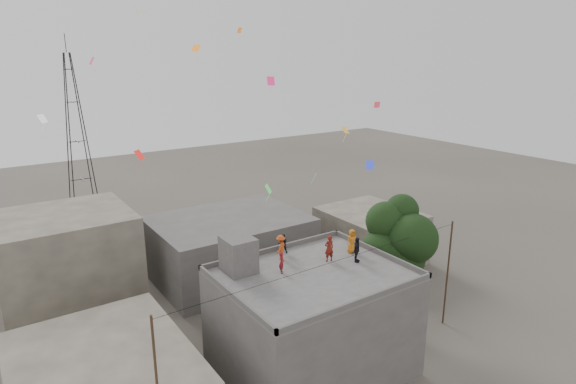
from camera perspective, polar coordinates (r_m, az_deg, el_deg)
name	(u,v)px	position (r m, az deg, el deg)	size (l,w,h in m)	color
ground	(311,369)	(30.01, 2.80, -20.25)	(140.00, 140.00, 0.00)	#443F37
main_building	(312,323)	(28.31, 2.89, -15.26)	(10.00, 8.00, 6.10)	#4C4947
parapet	(313,272)	(26.80, 2.98, -9.40)	(10.00, 8.00, 0.30)	#4C4947
stair_head_box	(239,255)	(26.88, -5.89, -7.40)	(1.60, 1.80, 2.00)	#4C4947
neighbor_north	(229,246)	(40.20, -6.95, -6.43)	(12.00, 9.00, 5.00)	#4C4947
neighbor_northwest	(67,261)	(38.29, -24.73, -7.40)	(9.00, 8.00, 7.00)	#554E43
neighbor_east	(370,235)	(43.82, 9.68, -5.04)	(7.00, 8.00, 4.40)	#554E43
tree	(399,242)	(31.88, 13.00, -5.85)	(4.90, 4.60, 9.10)	black
utility_line	(333,318)	(27.35, 5.40, -14.64)	(20.12, 0.62, 7.40)	black
transmission_tower	(76,133)	(60.82, -23.81, 6.41)	(2.97, 2.97, 20.01)	black
person_red_adult	(329,248)	(28.19, 4.90, -6.68)	(0.58, 0.38, 1.59)	maroon
person_orange_child	(352,241)	(29.54, 7.59, -5.79)	(0.73, 0.47, 1.49)	#CB6E17
person_dark_child	(283,244)	(29.29, -0.62, -6.14)	(0.59, 0.46, 1.21)	black
person_dark_adult	(357,250)	(28.29, 8.15, -6.80)	(0.88, 0.37, 1.50)	black
person_orange_adult	(281,247)	(28.39, -0.86, -6.57)	(0.96, 0.55, 1.49)	#C84816
person_red_child	(282,262)	(26.74, -0.76, -8.35)	(0.44, 0.29, 1.22)	maroon
kites	(253,106)	(29.21, -4.15, 10.13)	(22.56, 15.94, 12.91)	red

